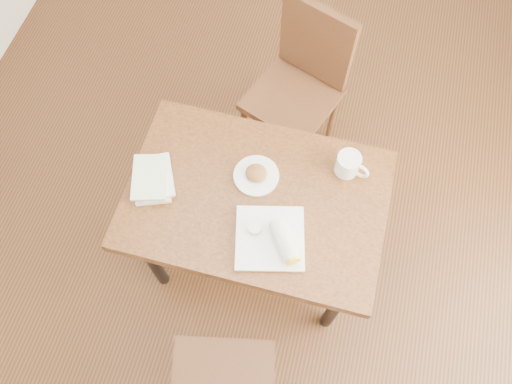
% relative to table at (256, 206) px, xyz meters
% --- Properties ---
extents(ground, '(4.00, 5.00, 0.01)m').
position_rel_table_xyz_m(ground, '(0.00, 0.00, -0.66)').
color(ground, '#472814').
rests_on(ground, ground).
extents(room_walls, '(4.02, 5.02, 2.80)m').
position_rel_table_xyz_m(room_walls, '(0.00, 0.00, 0.98)').
color(room_walls, silver).
rests_on(room_walls, ground).
extents(table, '(1.09, 0.73, 0.75)m').
position_rel_table_xyz_m(table, '(0.00, 0.00, 0.00)').
color(table, brown).
rests_on(table, ground).
extents(chair_far, '(0.54, 0.54, 0.95)m').
position_rel_table_xyz_m(chair_far, '(0.03, 0.80, -0.11)').
color(chair_far, '#4C2A15').
rests_on(chair_far, ground).
extents(plate_scone, '(0.19, 0.19, 0.06)m').
position_rel_table_xyz_m(plate_scone, '(-0.02, 0.09, 0.11)').
color(plate_scone, white).
rests_on(plate_scone, table).
extents(coffee_mug, '(0.15, 0.10, 0.10)m').
position_rel_table_xyz_m(coffee_mug, '(0.34, 0.22, 0.15)').
color(coffee_mug, white).
rests_on(coffee_mug, table).
extents(plate_burrito, '(0.33, 0.33, 0.09)m').
position_rel_table_xyz_m(plate_burrito, '(0.12, -0.17, 0.12)').
color(plate_burrito, white).
rests_on(plate_burrito, table).
extents(book_stack, '(0.23, 0.26, 0.06)m').
position_rel_table_xyz_m(book_stack, '(-0.44, -0.04, 0.12)').
color(book_stack, white).
rests_on(book_stack, table).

